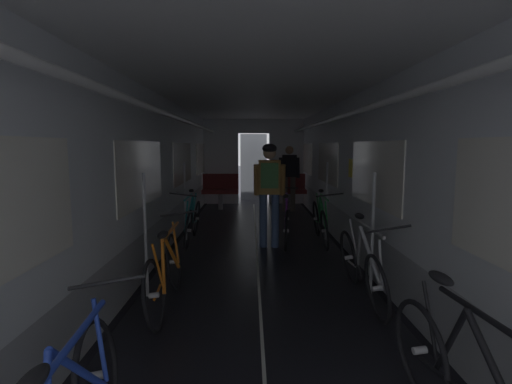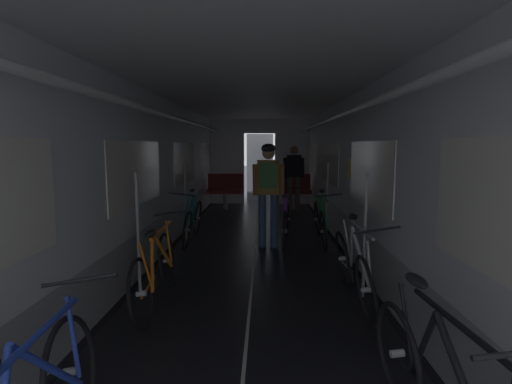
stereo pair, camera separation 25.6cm
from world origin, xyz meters
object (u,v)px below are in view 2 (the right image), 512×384
Objects in this scene: bicycle_green at (320,222)px; bicycle_silver at (353,268)px; person_cyclist_aisle at (268,184)px; bicycle_teal at (192,221)px; bench_seat_far_right at (292,188)px; bicycle_orange at (156,271)px; person_standing_near_bench at (294,174)px; bench_seat_far_left at (225,188)px; bicycle_purple_in_aisle at (286,222)px.

bicycle_green is 2.49m from bicycle_silver.
bicycle_teal is at bearing 165.16° from person_cyclist_aisle.
bicycle_silver is 2.49m from person_cyclist_aisle.
bicycle_teal is at bearing -119.59° from bench_seat_far_right.
bicycle_teal and bicycle_orange have the same top height.
bicycle_teal is at bearing -122.45° from person_standing_near_bench.
bench_seat_far_left is 1.80m from bench_seat_far_right.
person_cyclist_aisle reaches higher than bicycle_green.
person_cyclist_aisle is 3.60m from person_standing_near_bench.
bicycle_silver reaches higher than bench_seat_far_left.
bench_seat_far_right is 4.00m from person_cyclist_aisle.
bench_seat_far_left is 0.58× the size of bicycle_green.
bicycle_orange is at bearing -175.70° from bicycle_silver.
bench_seat_far_right is at bearing 92.08° from bicycle_silver.
bicycle_purple_in_aisle is at bearing 103.48° from bicycle_silver.
bench_seat_far_left is 0.58× the size of bicycle_teal.
bicycle_green is 2.24m from bicycle_teal.
bicycle_orange reaches higher than bicycle_purple_in_aisle.
bicycle_green is 1.00× the size of bicycle_orange.
bicycle_teal is 1.00× the size of bicycle_orange.
bicycle_green is 3.31m from person_standing_near_bench.
bench_seat_far_left is at bearing 180.00° from bench_seat_far_right.
bicycle_teal is at bearing 176.97° from bicycle_purple_in_aisle.
bicycle_green reaches higher than bicycle_purple_in_aisle.
person_cyclist_aisle is (1.21, 2.37, 0.69)m from bicycle_orange.
bicycle_silver reaches higher than bicycle_green.
person_standing_near_bench is at bearing -11.79° from bench_seat_far_left.
bench_seat_far_left is 3.56m from bicycle_teal.
bicycle_green is at bearing -60.80° from bench_seat_far_left.
person_standing_near_bench is (1.89, 5.90, 0.59)m from bicycle_orange.
person_standing_near_bench is (0.00, -0.38, 0.41)m from bench_seat_far_right.
bicycle_purple_in_aisle is 1.00× the size of person_standing_near_bench.
bench_seat_far_right reaches higher than bicycle_purple_in_aisle.
bench_seat_far_left and bicycle_orange have the same top height.
bicycle_silver is at bearing -90.05° from bicycle_green.
person_cyclist_aisle is at bearing 112.28° from bicycle_silver.
person_cyclist_aisle is (1.33, -0.35, 0.69)m from bicycle_teal.
bicycle_teal is 1.65m from bicycle_purple_in_aisle.
person_cyclist_aisle reaches higher than bench_seat_far_left.
person_cyclist_aisle is (-0.91, 2.21, 0.69)m from bicycle_silver.
bicycle_teal is 0.98× the size of person_cyclist_aisle.
bicycle_silver reaches higher than bicycle_purple_in_aisle.
bicycle_green is 1.00× the size of bicycle_silver.
bench_seat_far_left reaches higher than bicycle_purple_in_aisle.
bicycle_teal is at bearing -93.50° from bench_seat_far_left.
bicycle_silver is at bearing 4.30° from bicycle_orange.
bicycle_silver is 2.12m from bicycle_orange.
bicycle_orange is (-2.11, -2.65, -0.00)m from bicycle_green.
bicycle_orange is at bearing -119.93° from bicycle_purple_in_aisle.
person_standing_near_bench reaches higher than bicycle_green.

